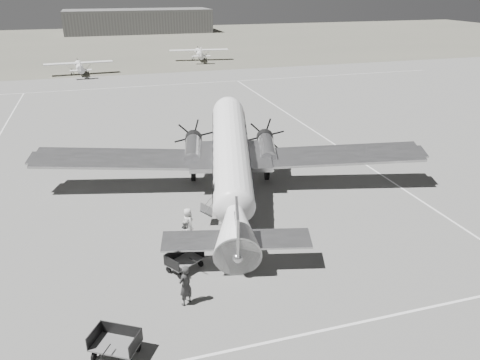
% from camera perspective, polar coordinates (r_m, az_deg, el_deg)
% --- Properties ---
extents(ground, '(260.00, 260.00, 0.00)m').
position_cam_1_polar(ground, '(32.33, -0.64, -2.13)').
color(ground, slate).
rests_on(ground, ground).
extents(taxi_line_near, '(60.00, 0.15, 0.01)m').
position_cam_1_polar(taxi_line_near, '(21.28, 10.42, -17.53)').
color(taxi_line_near, silver).
rests_on(taxi_line_near, ground).
extents(taxi_line_right, '(0.15, 80.00, 0.01)m').
position_cam_1_polar(taxi_line_right, '(37.19, 17.42, 0.23)').
color(taxi_line_right, silver).
rests_on(taxi_line_right, ground).
extents(taxi_line_horizon, '(90.00, 0.15, 0.01)m').
position_cam_1_polar(taxi_line_horizon, '(69.99, -9.96, 11.29)').
color(taxi_line_horizon, silver).
rests_on(taxi_line_horizon, ground).
extents(grass_infield, '(260.00, 90.00, 0.01)m').
position_cam_1_polar(grass_infield, '(124.19, -13.41, 15.97)').
color(grass_infield, '#5D5B4E').
rests_on(grass_infield, ground).
extents(hangar_main, '(42.00, 14.00, 6.60)m').
position_cam_1_polar(hangar_main, '(149.10, -12.28, 18.41)').
color(hangar_main, '#5E5E5E').
rests_on(hangar_main, ground).
extents(dc3_airliner, '(31.84, 25.59, 5.33)m').
position_cam_1_polar(dc3_airliner, '(31.11, -1.06, 2.16)').
color(dc3_airliner, silver).
rests_on(dc3_airliner, ground).
extents(light_plane_left, '(11.40, 9.54, 2.23)m').
position_cam_1_polar(light_plane_left, '(81.24, -18.98, 12.79)').
color(light_plane_left, white).
rests_on(light_plane_left, ground).
extents(light_plane_right, '(12.29, 10.46, 2.33)m').
position_cam_1_polar(light_plane_right, '(92.20, -4.98, 15.00)').
color(light_plane_right, white).
rests_on(light_plane_right, ground).
extents(baggage_cart_near, '(2.34, 2.17, 1.08)m').
position_cam_1_polar(baggage_cart_near, '(24.49, -6.78, -9.72)').
color(baggage_cart_near, '#565656').
rests_on(baggage_cart_near, ground).
extents(baggage_cart_far, '(2.38, 2.18, 1.10)m').
position_cam_1_polar(baggage_cart_far, '(20.11, -14.94, -18.78)').
color(baggage_cart_far, '#565656').
rests_on(baggage_cart_far, ground).
extents(ground_crew, '(0.88, 0.81, 2.01)m').
position_cam_1_polar(ground_crew, '(21.89, -6.68, -12.63)').
color(ground_crew, '#2B2B2B').
rests_on(ground_crew, ground).
extents(ramp_agent, '(0.68, 0.87, 1.76)m').
position_cam_1_polar(ramp_agent, '(26.20, -6.52, -6.51)').
color(ramp_agent, silver).
rests_on(ramp_agent, ground).
extents(passenger, '(0.77, 0.97, 1.73)m').
position_cam_1_polar(passenger, '(27.41, -6.36, -5.12)').
color(passenger, silver).
rests_on(passenger, ground).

